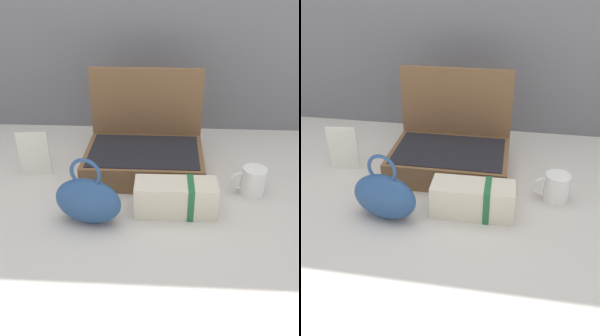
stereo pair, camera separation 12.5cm
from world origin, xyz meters
TOP-DOWN VIEW (x-y plane):
  - ground_plane at (0.00, 0.00)m, footprint 6.00×6.00m
  - open_suitcase at (-0.06, 0.16)m, footprint 0.44×0.32m
  - teal_pouch_handbag at (-0.21, -0.19)m, footprint 0.22×0.13m
  - cream_toiletry_bag at (0.06, -0.12)m, footprint 0.26×0.11m
  - coffee_mug at (0.33, 0.00)m, footprint 0.12×0.08m
  - info_card_left at (-0.46, 0.09)m, footprint 0.11×0.02m

SIDE VIEW (x-z plane):
  - ground_plane at x=0.00m, z-range 0.00..0.00m
  - coffee_mug at x=0.33m, z-range 0.00..0.10m
  - cream_toiletry_bag at x=0.06m, z-range 0.00..0.11m
  - open_suitcase at x=-0.06m, z-range -0.10..0.26m
  - teal_pouch_handbag at x=-0.21m, z-range -0.03..0.19m
  - info_card_left at x=-0.46m, z-range 0.00..0.17m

